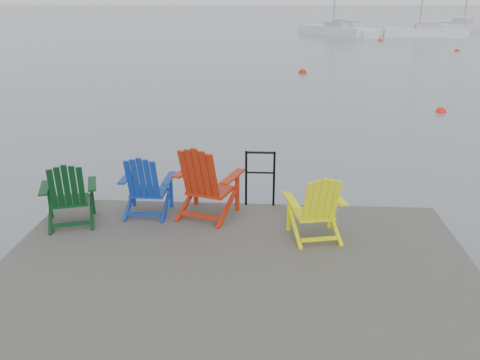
# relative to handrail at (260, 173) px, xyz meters

# --- Properties ---
(ground) EXTENTS (400.00, 400.00, 0.00)m
(ground) POSITION_rel_handrail_xyz_m (-0.25, -2.45, -1.04)
(ground) COLOR slate
(ground) RESTS_ON ground
(dock) EXTENTS (6.00, 5.00, 1.40)m
(dock) POSITION_rel_handrail_xyz_m (-0.25, -2.45, -0.69)
(dock) COLOR #2D2A28
(dock) RESTS_ON ground
(handrail) EXTENTS (0.48, 0.04, 0.90)m
(handrail) POSITION_rel_handrail_xyz_m (0.00, 0.00, 0.00)
(handrail) COLOR black
(handrail) RESTS_ON dock
(chair_green) EXTENTS (0.93, 0.89, 0.98)m
(chair_green) POSITION_rel_handrail_xyz_m (-2.74, -0.90, -0.05)
(chair_green) COLOR black
(chair_green) RESTS_ON dock
(chair_blue) EXTENTS (0.78, 0.73, 0.97)m
(chair_blue) POSITION_rel_handrail_xyz_m (-1.71, -0.48, -0.05)
(chair_blue) COLOR navy
(chair_blue) RESTS_ON dock
(chair_red) EXTENTS (1.07, 1.02, 1.14)m
(chair_red) POSITION_rel_handrail_xyz_m (-0.80, -0.49, 0.03)
(chair_red) COLOR #A8230C
(chair_red) RESTS_ON dock
(chair_yellow) EXTENTS (0.87, 0.83, 0.96)m
(chair_yellow) POSITION_rel_handrail_xyz_m (0.80, -1.15, -0.06)
(chair_yellow) COLOR #F0EF0D
(chair_yellow) RESTS_ON dock
(sailboat_near) EXTENTS (6.66, 8.98, 12.42)m
(sailboat_near) POSITION_rel_handrail_xyz_m (6.29, 44.28, -0.69)
(sailboat_near) COLOR silver
(sailboat_near) RESTS_ON ground
(sailboat_mid) EXTENTS (7.06, 8.73, 12.36)m
(sailboat_mid) POSITION_rel_handrail_xyz_m (20.28, 50.23, -0.69)
(sailboat_mid) COLOR silver
(sailboat_mid) RESTS_ON ground
(sailboat_far) EXTENTS (7.13, 2.33, 9.86)m
(sailboat_far) POSITION_rel_handrail_xyz_m (13.96, 41.97, -0.69)
(sailboat_far) COLOR silver
(sailboat_far) RESTS_ON ground
(buoy_a) EXTENTS (0.34, 0.34, 0.34)m
(buoy_a) POSITION_rel_handrail_xyz_m (5.81, 9.51, -1.04)
(buoy_a) COLOR red
(buoy_a) RESTS_ON ground
(buoy_b) EXTENTS (0.40, 0.40, 0.40)m
(buoy_b) POSITION_rel_handrail_xyz_m (1.68, 18.26, -1.04)
(buoy_b) COLOR red
(buoy_b) RESTS_ON ground
(buoy_c) EXTENTS (0.32, 0.32, 0.32)m
(buoy_c) POSITION_rel_handrail_xyz_m (12.95, 29.49, -1.04)
(buoy_c) COLOR red
(buoy_c) RESTS_ON ground
(buoy_d) EXTENTS (0.40, 0.40, 0.40)m
(buoy_d) POSITION_rel_handrail_xyz_m (9.24, 37.55, -1.04)
(buoy_d) COLOR red
(buoy_d) RESTS_ON ground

